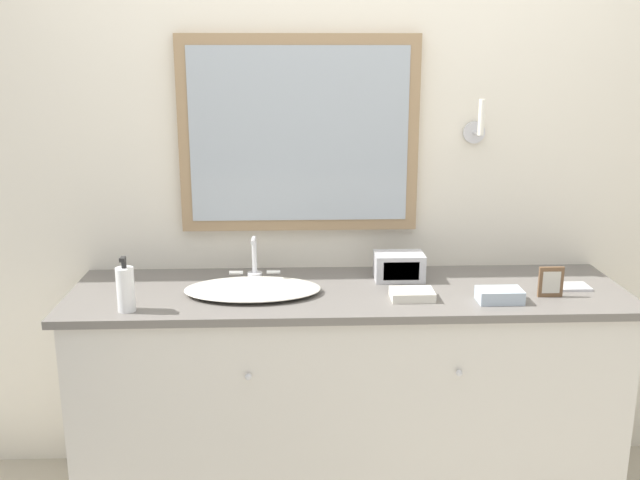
{
  "coord_description": "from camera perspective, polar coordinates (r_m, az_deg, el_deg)",
  "views": [
    {
      "loc": [
        -0.21,
        -2.29,
        1.78
      ],
      "look_at": [
        -0.11,
        0.32,
        1.09
      ],
      "focal_mm": 40.0,
      "sensor_mm": 36.0,
      "label": 1
    }
  ],
  "objects": [
    {
      "name": "hand_towel_near_sink",
      "position": [
        2.71,
        14.18,
        -4.32
      ],
      "size": [
        0.16,
        0.1,
        0.05
      ],
      "color": "#A8B7C6",
      "rests_on": "vanity_counter"
    },
    {
      "name": "appliance_box",
      "position": [
        2.89,
        6.34,
        -2.13
      ],
      "size": [
        0.2,
        0.13,
        0.11
      ],
      "color": "#BCBCC1",
      "rests_on": "vanity_counter"
    },
    {
      "name": "sink_basin",
      "position": [
        2.73,
        -5.4,
        -3.85
      ],
      "size": [
        0.52,
        0.35,
        0.18
      ],
      "color": "silver",
      "rests_on": "vanity_counter"
    },
    {
      "name": "metal_tray",
      "position": [
        2.95,
        19.33,
        -3.54
      ],
      "size": [
        0.15,
        0.1,
        0.01
      ],
      "color": "silver",
      "rests_on": "vanity_counter"
    },
    {
      "name": "vanity_counter",
      "position": [
        2.94,
        2.2,
        -12.22
      ],
      "size": [
        2.15,
        0.61,
        0.89
      ],
      "color": "beige",
      "rests_on": "ground_plane"
    },
    {
      "name": "hand_towel_far_corner",
      "position": [
        2.68,
        7.37,
        -4.35
      ],
      "size": [
        0.16,
        0.11,
        0.03
      ],
      "color": "silver",
      "rests_on": "vanity_counter"
    },
    {
      "name": "picture_frame",
      "position": [
        2.8,
        17.99,
        -3.21
      ],
      "size": [
        0.09,
        0.01,
        0.12
      ],
      "color": "brown",
      "rests_on": "vanity_counter"
    },
    {
      "name": "wall_back",
      "position": [
        2.99,
        1.79,
        5.12
      ],
      "size": [
        8.0,
        0.18,
        2.55
      ],
      "color": "silver",
      "rests_on": "ground_plane"
    },
    {
      "name": "soap_bottle",
      "position": [
        2.61,
        -15.29,
        -3.78
      ],
      "size": [
        0.06,
        0.06,
        0.2
      ],
      "color": "white",
      "rests_on": "vanity_counter"
    }
  ]
}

